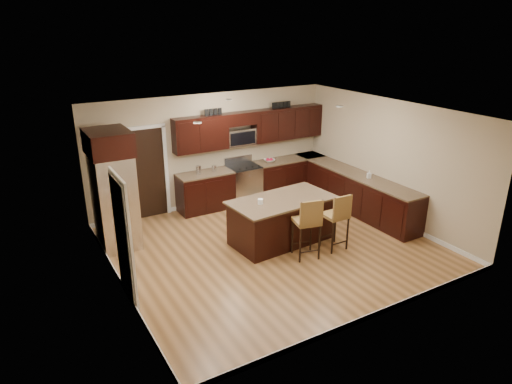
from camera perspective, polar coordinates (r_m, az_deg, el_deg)
floor at (r=9.20m, az=2.09°, el=-6.87°), size 6.00×6.00×0.00m
ceiling at (r=8.31m, az=2.33°, el=9.88°), size 6.00×6.00×0.00m
wall_back at (r=10.98m, az=-5.50°, el=5.23°), size 6.00×0.00×6.00m
wall_left at (r=7.60m, az=-17.33°, el=-2.78°), size 0.00×5.50×5.50m
wall_right at (r=10.51m, az=16.22°, el=3.79°), size 0.00×5.50×5.50m
base_cabinets at (r=11.10m, az=6.47°, el=0.56°), size 4.02×3.96×0.92m
upper_cabinets at (r=11.18m, az=-0.32°, el=8.20°), size 4.00×0.33×0.80m
range at (r=11.28m, az=-1.57°, el=1.06°), size 0.76×0.64×1.11m
microwave at (r=11.08m, az=-2.02°, el=6.90°), size 0.76×0.31×0.40m
doorway at (r=10.51m, az=-13.59°, el=2.21°), size 0.85×0.03×2.06m
pantry_door at (r=7.47m, az=-16.36°, el=-5.88°), size 0.03×0.80×2.04m
letter_decor at (r=11.02m, az=-0.99°, el=10.43°), size 2.20×0.03×0.15m
island at (r=9.28m, az=3.21°, el=-3.70°), size 2.18×1.25×0.92m
stool_mid at (r=8.53m, az=6.53°, el=-3.69°), size 0.54×0.54×1.21m
stool_right at (r=8.94m, az=10.14°, el=-2.90°), size 0.44×0.44×1.16m
refrigerator at (r=9.24m, az=-17.41°, el=0.41°), size 0.79×1.00×2.35m
floor_mat at (r=11.08m, az=4.43°, el=-1.94°), size 1.08×0.92×0.01m
fruit_bowl at (r=11.48m, az=1.69°, el=3.95°), size 0.34×0.34×0.07m
soap_bottle at (r=10.56m, az=13.96°, el=2.15°), size 0.10×0.11×0.18m
canister_tall at (r=10.62m, az=-7.21°, el=2.76°), size 0.12×0.12×0.20m
canister_short at (r=10.78m, az=-5.27°, el=2.96°), size 0.11×0.11×0.14m
island_jar at (r=8.82m, az=0.55°, el=-1.18°), size 0.10×0.10×0.10m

